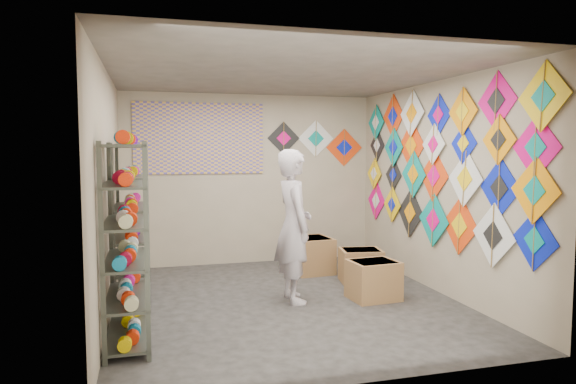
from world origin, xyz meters
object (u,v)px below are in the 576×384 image
object	(u,v)px
shelf_rack_front	(127,243)
carton_a	(373,280)
shopkeeper	(294,226)
carton_b	(361,266)
carton_c	(311,255)
shelf_rack_back	(132,224)

from	to	relation	value
shelf_rack_front	carton_a	distance (m)	3.00
shelf_rack_front	carton_a	size ratio (longest dim) A/B	3.36
shelf_rack_front	shopkeeper	world-z (taller)	shelf_rack_front
carton_b	carton_a	bearing A→B (deg)	-93.18
carton_a	carton_b	distance (m)	0.82
carton_a	carton_b	world-z (taller)	carton_a
carton_b	carton_c	xyz separation A→B (m)	(-0.49, 0.70, 0.04)
shelf_rack_front	carton_c	distance (m)	3.40
carton_b	shelf_rack_back	bearing A→B (deg)	-167.40
shelf_rack_back	carton_b	world-z (taller)	shelf_rack_back
carton_a	carton_b	xyz separation A→B (m)	(0.18, 0.80, -0.01)
shopkeeper	carton_c	distance (m)	1.61
shelf_rack_back	carton_a	size ratio (longest dim) A/B	3.36
carton_a	carton_b	size ratio (longest dim) A/B	1.02
shelf_rack_front	carton_c	xyz separation A→B (m)	(2.52, 2.18, -0.69)
carton_a	carton_c	size ratio (longest dim) A/B	0.94
carton_c	shopkeeper	bearing A→B (deg)	-121.26
shopkeeper	carton_a	world-z (taller)	shopkeeper
shelf_rack_front	carton_a	bearing A→B (deg)	13.42
shelf_rack_front	shopkeeper	size ratio (longest dim) A/B	1.04
shelf_rack_back	shopkeeper	size ratio (longest dim) A/B	1.04
carton_a	shelf_rack_back	bearing A→B (deg)	162.66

